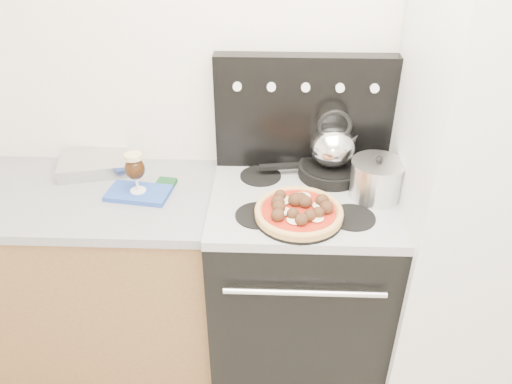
{
  "coord_description": "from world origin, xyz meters",
  "views": [
    {
      "loc": [
        -0.05,
        -0.55,
        2.03
      ],
      "look_at": [
        -0.11,
        1.05,
        1.01
      ],
      "focal_mm": 35.0,
      "sensor_mm": 36.0,
      "label": 1
    }
  ],
  "objects_px": {
    "oven_mitt": "(139,193)",
    "beer_glass": "(135,173)",
    "fridge": "(480,196)",
    "stock_pot": "(376,180)",
    "pizza_pan": "(299,217)",
    "pizza": "(299,210)",
    "base_cabinet": "(65,275)",
    "tea_kettle": "(333,143)",
    "stove_body": "(298,283)",
    "skillet": "(330,170)"
  },
  "relations": [
    {
      "from": "pizza_pan",
      "to": "skillet",
      "type": "relative_size",
      "value": 1.22
    },
    {
      "from": "stove_body",
      "to": "oven_mitt",
      "type": "relative_size",
      "value": 3.44
    },
    {
      "from": "stove_body",
      "to": "pizza_pan",
      "type": "relative_size",
      "value": 2.57
    },
    {
      "from": "oven_mitt",
      "to": "skillet",
      "type": "distance_m",
      "value": 0.83
    },
    {
      "from": "fridge",
      "to": "beer_glass",
      "type": "distance_m",
      "value": 1.39
    },
    {
      "from": "beer_glass",
      "to": "pizza_pan",
      "type": "bearing_deg",
      "value": -14.02
    },
    {
      "from": "base_cabinet",
      "to": "tea_kettle",
      "type": "bearing_deg",
      "value": 6.74
    },
    {
      "from": "oven_mitt",
      "to": "beer_glass",
      "type": "relative_size",
      "value": 1.44
    },
    {
      "from": "oven_mitt",
      "to": "pizza",
      "type": "bearing_deg",
      "value": -14.02
    },
    {
      "from": "pizza_pan",
      "to": "fridge",
      "type": "bearing_deg",
      "value": 10.25
    },
    {
      "from": "stove_body",
      "to": "pizza",
      "type": "xyz_separation_m",
      "value": [
        -0.03,
        -0.16,
        0.51
      ]
    },
    {
      "from": "pizza",
      "to": "tea_kettle",
      "type": "xyz_separation_m",
      "value": [
        0.15,
        0.33,
        0.12
      ]
    },
    {
      "from": "base_cabinet",
      "to": "stock_pot",
      "type": "height_order",
      "value": "stock_pot"
    },
    {
      "from": "tea_kettle",
      "to": "stock_pot",
      "type": "xyz_separation_m",
      "value": [
        0.17,
        -0.16,
        -0.08
      ]
    },
    {
      "from": "fridge",
      "to": "stock_pot",
      "type": "bearing_deg",
      "value": 175.26
    },
    {
      "from": "fridge",
      "to": "pizza",
      "type": "xyz_separation_m",
      "value": [
        -0.73,
        -0.13,
        0.0
      ]
    },
    {
      "from": "stove_body",
      "to": "oven_mitt",
      "type": "bearing_deg",
      "value": 179.28
    },
    {
      "from": "skillet",
      "to": "fridge",
      "type": "bearing_deg",
      "value": -18.74
    },
    {
      "from": "oven_mitt",
      "to": "pizza_pan",
      "type": "relative_size",
      "value": 0.75
    },
    {
      "from": "tea_kettle",
      "to": "pizza",
      "type": "bearing_deg",
      "value": -132.85
    },
    {
      "from": "pizza_pan",
      "to": "stock_pot",
      "type": "relative_size",
      "value": 1.67
    },
    {
      "from": "beer_glass",
      "to": "stock_pot",
      "type": "distance_m",
      "value": 0.97
    },
    {
      "from": "pizza",
      "to": "skillet",
      "type": "xyz_separation_m",
      "value": [
        0.15,
        0.33,
        -0.01
      ]
    },
    {
      "from": "stove_body",
      "to": "tea_kettle",
      "type": "xyz_separation_m",
      "value": [
        0.12,
        0.17,
        0.64
      ]
    },
    {
      "from": "base_cabinet",
      "to": "skillet",
      "type": "xyz_separation_m",
      "value": [
        1.23,
        0.15,
        0.52
      ]
    },
    {
      "from": "fridge",
      "to": "pizza_pan",
      "type": "height_order",
      "value": "fridge"
    },
    {
      "from": "pizza_pan",
      "to": "stock_pot",
      "type": "height_order",
      "value": "stock_pot"
    },
    {
      "from": "tea_kettle",
      "to": "stock_pot",
      "type": "relative_size",
      "value": 1.05
    },
    {
      "from": "beer_glass",
      "to": "pizza",
      "type": "xyz_separation_m",
      "value": [
        0.66,
        -0.16,
        -0.06
      ]
    },
    {
      "from": "fridge",
      "to": "pizza_pan",
      "type": "distance_m",
      "value": 0.74
    },
    {
      "from": "beer_glass",
      "to": "oven_mitt",
      "type": "bearing_deg",
      "value": 0.0
    },
    {
      "from": "stove_body",
      "to": "tea_kettle",
      "type": "bearing_deg",
      "value": 53.85
    },
    {
      "from": "base_cabinet",
      "to": "fridge",
      "type": "relative_size",
      "value": 0.76
    },
    {
      "from": "oven_mitt",
      "to": "pizza",
      "type": "height_order",
      "value": "pizza"
    },
    {
      "from": "stove_body",
      "to": "pizza_pan",
      "type": "xyz_separation_m",
      "value": [
        -0.03,
        -0.16,
        0.49
      ]
    },
    {
      "from": "stove_body",
      "to": "pizza_pan",
      "type": "distance_m",
      "value": 0.51
    },
    {
      "from": "base_cabinet",
      "to": "stock_pot",
      "type": "distance_m",
      "value": 1.5
    },
    {
      "from": "stove_body",
      "to": "stock_pot",
      "type": "relative_size",
      "value": 4.29
    },
    {
      "from": "base_cabinet",
      "to": "skillet",
      "type": "height_order",
      "value": "skillet"
    },
    {
      "from": "base_cabinet",
      "to": "fridge",
      "type": "distance_m",
      "value": 1.88
    },
    {
      "from": "base_cabinet",
      "to": "skillet",
      "type": "relative_size",
      "value": 5.17
    },
    {
      "from": "pizza",
      "to": "skillet",
      "type": "bearing_deg",
      "value": 65.38
    },
    {
      "from": "base_cabinet",
      "to": "oven_mitt",
      "type": "bearing_deg",
      "value": -2.23
    },
    {
      "from": "oven_mitt",
      "to": "beer_glass",
      "type": "height_order",
      "value": "beer_glass"
    },
    {
      "from": "pizza",
      "to": "skillet",
      "type": "relative_size",
      "value": 1.2
    },
    {
      "from": "fridge",
      "to": "stock_pot",
      "type": "relative_size",
      "value": 9.27
    },
    {
      "from": "beer_glass",
      "to": "pizza",
      "type": "distance_m",
      "value": 0.68
    },
    {
      "from": "beer_glass",
      "to": "stock_pot",
      "type": "height_order",
      "value": "beer_glass"
    },
    {
      "from": "oven_mitt",
      "to": "pizza_pan",
      "type": "xyz_separation_m",
      "value": [
        0.66,
        -0.16,
        0.01
      ]
    },
    {
      "from": "fridge",
      "to": "tea_kettle",
      "type": "xyz_separation_m",
      "value": [
        -0.58,
        0.2,
        0.13
      ]
    }
  ]
}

